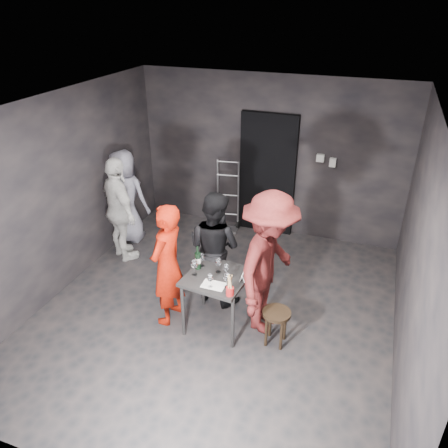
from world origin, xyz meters
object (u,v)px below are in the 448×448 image
(tasting_table, at_px, (217,282))
(woman_black, at_px, (214,244))
(hand_truck, at_px, (227,217))
(man_maroon, at_px, (270,249))
(bystander_grey, at_px, (125,194))
(wine_bottle, at_px, (198,260))
(bystander_cream, at_px, (119,204))
(breadstick_cup, at_px, (230,286))
(stool, at_px, (276,318))
(server_red, at_px, (167,260))

(tasting_table, distance_m, woman_black, 0.63)
(hand_truck, relative_size, man_maroon, 0.55)
(bystander_grey, relative_size, wine_bottle, 5.39)
(hand_truck, bearing_deg, bystander_cream, -138.66)
(woman_black, distance_m, bystander_grey, 2.20)
(bystander_cream, bearing_deg, breadstick_cup, -175.66)
(man_maroon, distance_m, bystander_cream, 2.69)
(stool, bearing_deg, breadstick_cup, -155.56)
(bystander_grey, bearing_deg, tasting_table, 144.31)
(bystander_cream, relative_size, bystander_grey, 1.12)
(tasting_table, relative_size, bystander_cream, 0.40)
(hand_truck, relative_size, woman_black, 0.76)
(hand_truck, xyz_separation_m, bystander_grey, (-1.45, -0.94, 0.61))
(tasting_table, xyz_separation_m, stool, (0.78, -0.07, -0.28))
(woman_black, bearing_deg, man_maroon, 171.73)
(server_red, relative_size, wine_bottle, 5.67)
(man_maroon, xyz_separation_m, bystander_grey, (-2.80, 1.34, -0.30))
(bystander_cream, bearing_deg, woman_black, -160.18)
(bystander_grey, height_order, wine_bottle, bystander_grey)
(stool, relative_size, wine_bottle, 1.50)
(hand_truck, height_order, wine_bottle, hand_truck)
(hand_truck, height_order, server_red, server_red)
(hand_truck, xyz_separation_m, stool, (1.54, -2.55, 0.15))
(server_red, bearing_deg, man_maroon, 107.76)
(tasting_table, xyz_separation_m, wine_bottle, (-0.28, 0.07, 0.22))
(server_red, bearing_deg, stool, 95.07)
(hand_truck, relative_size, wine_bottle, 4.06)
(stool, distance_m, bystander_grey, 3.43)
(wine_bottle, relative_size, breadstick_cup, 1.10)
(breadstick_cup, bearing_deg, server_red, 166.50)
(breadstick_cup, bearing_deg, bystander_cream, 150.05)
(man_maroon, bearing_deg, hand_truck, 38.09)
(bystander_grey, bearing_deg, hand_truck, -147.82)
(tasting_table, xyz_separation_m, woman_black, (-0.24, 0.55, 0.19))
(man_maroon, height_order, bystander_grey, man_maroon)
(breadstick_cup, bearing_deg, hand_truck, 110.39)
(bystander_cream, distance_m, bystander_grey, 0.60)
(stool, height_order, bystander_grey, bystander_grey)
(hand_truck, height_order, bystander_grey, bystander_grey)
(stool, height_order, man_maroon, man_maroon)
(wine_bottle, distance_m, breadstick_cup, 0.67)
(hand_truck, distance_m, server_red, 2.66)
(stool, bearing_deg, hand_truck, 121.10)
(man_maroon, height_order, breadstick_cup, man_maroon)
(stool, xyz_separation_m, wine_bottle, (-1.06, 0.14, 0.50))
(tasting_table, height_order, man_maroon, man_maroon)
(bystander_cream, bearing_deg, server_red, 175.71)
(hand_truck, bearing_deg, stool, -68.24)
(tasting_table, distance_m, stool, 0.83)
(man_maroon, bearing_deg, wine_bottle, 106.02)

